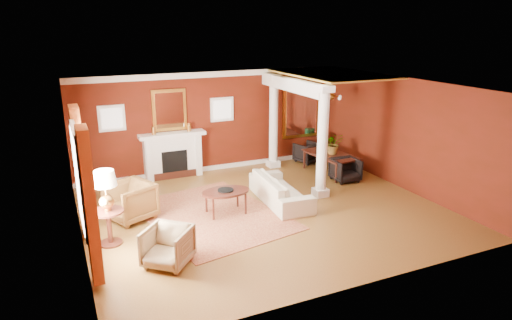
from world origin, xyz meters
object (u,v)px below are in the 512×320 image
sofa (281,185)px  coffee_table (226,193)px  dining_table (331,158)px  armchair_leopard (130,200)px  armchair_stripe (167,245)px  side_table (106,195)px

sofa → coffee_table: (-1.47, -0.12, 0.08)m
dining_table → armchair_leopard: bearing=93.8°
armchair_stripe → dining_table: 6.47m
armchair_leopard → coffee_table: size_ratio=0.85×
armchair_leopard → side_table: bearing=-53.0°
armchair_leopard → armchair_stripe: 2.32m
sofa → coffee_table: bearing=99.0°
coffee_table → dining_table: (3.84, 1.50, -0.05)m
side_table → dining_table: size_ratio=0.92×
armchair_stripe → side_table: size_ratio=0.51×
side_table → dining_table: side_table is taller
armchair_leopard → coffee_table: 2.13m
armchair_stripe → coffee_table: size_ratio=0.71×
side_table → armchair_stripe: bearing=-56.1°
dining_table → armchair_stripe: bearing=114.8°
armchair_leopard → dining_table: 5.96m
armchair_stripe → dining_table: bearing=71.5°
armchair_stripe → sofa: bearing=71.3°
sofa → dining_table: (2.36, 1.38, 0.03)m
coffee_table → sofa: bearing=4.8°
sofa → armchair_leopard: bearing=87.0°
armchair_stripe → coffee_table: bearing=85.9°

